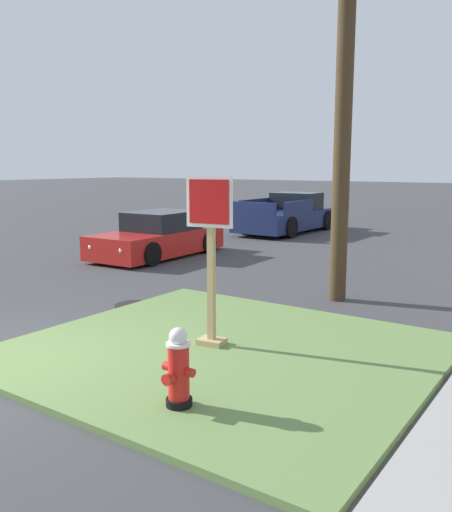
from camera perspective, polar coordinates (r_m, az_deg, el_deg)
name	(u,v)px	position (r m, az deg, el deg)	size (l,w,h in m)	color
ground_plane	(7,367)	(7.53, -22.11, -10.77)	(160.00, 160.00, 0.00)	#3D3D3F
grass_corner_patch	(222,351)	(7.44, -0.43, -9.97)	(5.41, 5.02, 0.08)	#668447
fire_hydrant	(178,370)	(5.64, -5.04, -11.84)	(0.38, 0.34, 0.83)	black
stop_sign	(211,266)	(7.29, -1.61, -1.02)	(0.68, 0.33, 2.31)	tan
manhole_cover	(134,305)	(10.04, -9.67, -5.12)	(0.70, 0.70, 0.02)	black
parked_sedan_red	(159,237)	(15.29, -7.11, 2.00)	(1.99, 4.21, 1.25)	red
pickup_truck_navy	(289,216)	(20.90, 6.61, 4.23)	(2.09, 5.07, 1.48)	#19234C
utility_pole	(346,35)	(10.47, 12.55, 21.80)	(1.48, 0.31, 9.27)	#42301E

